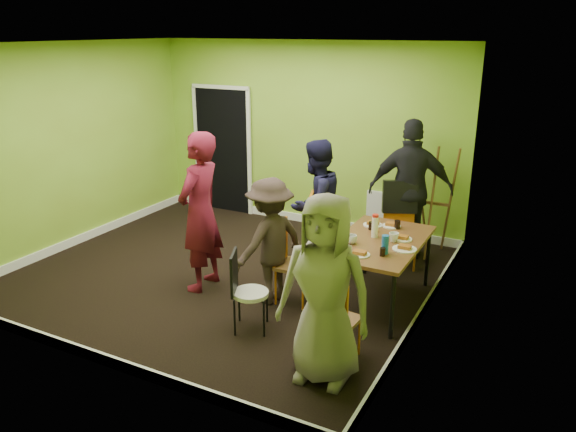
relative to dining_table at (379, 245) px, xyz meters
The scene contains 28 objects.
ground 2.06m from the dining_table, behind, with size 5.00×5.00×0.00m, color black.
room_walls 1.98m from the dining_table, behind, with size 5.04×4.54×2.82m.
dining_table is the anchor object (origin of this frame).
chair_left_far 0.98m from the dining_table, 155.50° to the left, with size 0.55×0.55×1.05m.
chair_left_near 1.01m from the dining_table, 155.45° to the right, with size 0.42×0.41×0.94m.
chair_back_end 1.30m from the dining_table, 96.99° to the left, with size 0.61×0.65×1.08m.
chair_front_end 1.34m from the dining_table, 88.03° to the right, with size 0.38×0.38×0.85m.
chair_bentwood 1.57m from the dining_table, 130.21° to the right, with size 0.44×0.43×0.84m.
easel 1.75m from the dining_table, 83.99° to the left, with size 0.61×0.57×1.52m.
plate_near_left 0.49m from the dining_table, 117.50° to the left, with size 0.23×0.23×0.01m, color white.
plate_near_right 0.51m from the dining_table, 125.25° to the right, with size 0.23×0.23×0.01m, color white.
plate_far_back 0.50m from the dining_table, 92.33° to the left, with size 0.22×0.22×0.01m, color white.
plate_far_front 0.50m from the dining_table, 94.63° to the right, with size 0.21×0.21×0.01m, color white.
plate_wall_back 0.26m from the dining_table, 33.29° to the left, with size 0.22×0.22×0.01m, color white.
plate_wall_front 0.35m from the dining_table, 22.69° to the right, with size 0.25×0.25×0.01m, color white.
thermos 0.20m from the dining_table, 137.29° to the left, with size 0.07×0.07×0.23m, color white.
blue_bottle 0.41m from the dining_table, 63.01° to the right, with size 0.07×0.07×0.20m, color #1753AD.
orange_bottle 0.27m from the dining_table, 115.00° to the left, with size 0.03×0.03×0.07m, color orange.
glass_mid 0.36m from the dining_table, 124.06° to the left, with size 0.07×0.07×0.09m, color black.
glass_back 0.47m from the dining_table, 82.40° to the left, with size 0.07×0.07×0.10m, color black.
glass_front 0.46m from the dining_table, 67.32° to the right, with size 0.06×0.06×0.09m, color black.
cup_a 0.34m from the dining_table, 136.39° to the right, with size 0.12×0.12×0.09m, color white.
cup_b 0.19m from the dining_table, 12.25° to the left, with size 0.11×0.11×0.10m, color white.
person_standing 2.07m from the dining_table, 163.95° to the right, with size 0.69×0.45×1.88m, color maroon.
person_left_far 1.22m from the dining_table, 150.04° to the left, with size 0.81×0.63×1.67m, color #151433.
person_left_near 1.20m from the dining_table, 155.26° to the right, with size 0.93×0.53×1.44m, color #302320.
person_back_end 1.52m from the dining_table, 93.21° to the left, with size 1.10×0.46×1.87m, color black.
person_front_end 1.60m from the dining_table, 88.14° to the right, with size 0.83×0.54×1.70m, color gray.
Camera 1 is at (3.70, -5.43, 2.97)m, focal length 35.00 mm.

